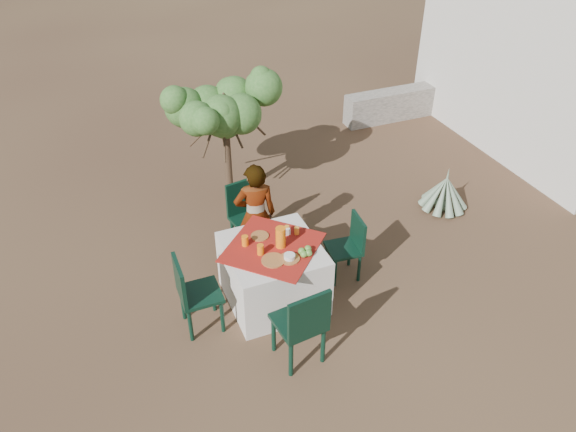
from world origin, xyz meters
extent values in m
plane|color=#3B261B|center=(0.00, 0.00, 0.00)|extent=(160.00, 160.00, 0.00)
cube|color=white|center=(-0.54, -0.26, 0.38)|extent=(1.02, 1.02, 0.75)
cube|color=maroon|center=(-0.54, -0.26, 0.76)|extent=(1.30, 1.30, 0.01)
cylinder|color=black|center=(-0.62, 0.48, 0.23)|extent=(0.05, 0.05, 0.47)
cylinder|color=black|center=(-0.27, 0.54, 0.23)|extent=(0.05, 0.05, 0.47)
cylinder|color=black|center=(-0.68, 0.83, 0.23)|extent=(0.05, 0.05, 0.47)
cylinder|color=black|center=(-0.34, 0.89, 0.23)|extent=(0.05, 0.05, 0.47)
cube|color=black|center=(-0.48, 0.69, 0.47)|extent=(0.51, 0.51, 0.04)
cube|color=black|center=(-0.51, 0.88, 0.72)|extent=(0.44, 0.12, 0.46)
cylinder|color=black|center=(-0.45, -0.95, 0.25)|extent=(0.05, 0.05, 0.49)
cylinder|color=black|center=(-0.82, -0.99, 0.25)|extent=(0.05, 0.05, 0.49)
cylinder|color=black|center=(-0.41, -1.32, 0.25)|extent=(0.05, 0.05, 0.49)
cylinder|color=black|center=(-0.78, -1.36, 0.25)|extent=(0.05, 0.05, 0.49)
cube|color=black|center=(-0.61, -1.16, 0.49)|extent=(0.50, 0.50, 0.04)
cube|color=black|center=(-0.59, -1.36, 0.75)|extent=(0.46, 0.09, 0.48)
cylinder|color=black|center=(-1.23, -0.53, 0.23)|extent=(0.04, 0.04, 0.46)
cylinder|color=black|center=(-1.23, -0.19, 0.23)|extent=(0.04, 0.04, 0.46)
cylinder|color=black|center=(-1.58, -0.53, 0.23)|extent=(0.04, 0.04, 0.46)
cylinder|color=black|center=(-1.58, -0.18, 0.23)|extent=(0.04, 0.04, 0.46)
cube|color=black|center=(-1.41, -0.36, 0.46)|extent=(0.43, 0.43, 0.04)
cube|color=black|center=(-1.60, -0.36, 0.70)|extent=(0.04, 0.43, 0.45)
cylinder|color=black|center=(0.24, -0.03, 0.20)|extent=(0.04, 0.04, 0.41)
cylinder|color=black|center=(0.21, -0.33, 0.20)|extent=(0.04, 0.04, 0.41)
cylinder|color=black|center=(0.55, -0.06, 0.20)|extent=(0.04, 0.04, 0.41)
cylinder|color=black|center=(0.52, -0.36, 0.20)|extent=(0.04, 0.04, 0.41)
cube|color=black|center=(0.38, -0.19, 0.41)|extent=(0.41, 0.41, 0.04)
cube|color=black|center=(0.55, -0.21, 0.62)|extent=(0.07, 0.38, 0.40)
imported|color=#8C6651|center=(-0.48, 0.46, 0.70)|extent=(0.56, 0.41, 1.39)
cylinder|color=#4B3525|center=(-0.36, 1.98, 0.62)|extent=(0.11, 0.11, 1.25)
sphere|color=#2E6023|center=(-0.36, 1.98, 1.25)|extent=(0.53, 0.53, 0.53)
sphere|color=#2E6023|center=(0.13, 1.98, 1.38)|extent=(0.50, 0.50, 0.50)
sphere|color=#2E6023|center=(-0.81, 2.07, 1.33)|extent=(0.46, 0.46, 0.46)
sphere|color=#2E6023|center=(-0.27, 2.47, 1.42)|extent=(0.48, 0.48, 0.48)
sphere|color=#2E6023|center=(-0.32, 1.54, 1.29)|extent=(0.43, 0.43, 0.43)
sphere|color=gray|center=(2.38, 0.57, 0.04)|extent=(0.22, 0.22, 0.22)
cone|color=gray|center=(2.38, 0.57, 0.34)|extent=(0.12, 0.12, 0.65)
cone|color=gray|center=(2.52, 0.58, 0.26)|extent=(0.40, 0.14, 0.54)
cone|color=gray|center=(2.49, 0.66, 0.26)|extent=(0.35, 0.31, 0.57)
cone|color=gray|center=(2.42, 0.71, 0.26)|extent=(0.20, 0.39, 0.56)
cone|color=gray|center=(2.33, 0.70, 0.26)|extent=(0.23, 0.38, 0.56)
cone|color=gray|center=(2.26, 0.65, 0.26)|extent=(0.37, 0.28, 0.57)
cone|color=gray|center=(2.23, 0.56, 0.26)|extent=(0.40, 0.14, 0.54)
cone|color=gray|center=(2.26, 0.48, 0.26)|extent=(0.35, 0.31, 0.57)
cone|color=gray|center=(2.34, 0.43, 0.26)|extent=(0.20, 0.39, 0.56)
cone|color=gray|center=(2.43, 0.43, 0.26)|extent=(0.23, 0.38, 0.56)
cone|color=gray|center=(2.50, 0.49, 0.26)|extent=(0.37, 0.28, 0.57)
cube|color=gray|center=(3.60, 3.40, 0.28)|extent=(2.60, 0.35, 0.55)
cylinder|color=brown|center=(-0.61, -0.03, 0.77)|extent=(0.20, 0.20, 0.01)
cylinder|color=brown|center=(-0.62, -0.48, 0.77)|extent=(0.26, 0.26, 0.01)
cylinder|color=orange|center=(-0.81, -0.12, 0.82)|extent=(0.07, 0.07, 0.12)
cylinder|color=orange|center=(-0.70, -0.33, 0.82)|extent=(0.07, 0.07, 0.12)
cylinder|color=orange|center=(-0.45, -0.28, 0.88)|extent=(0.11, 0.11, 0.24)
cylinder|color=brown|center=(-0.45, -0.52, 0.77)|extent=(0.22, 0.22, 0.01)
cylinder|color=white|center=(-0.45, -0.52, 0.80)|extent=(0.12, 0.12, 0.04)
cylinder|color=orange|center=(-0.21, -0.14, 0.81)|extent=(0.06, 0.06, 0.09)
cylinder|color=orange|center=(-0.30, -0.07, 0.80)|extent=(0.05, 0.05, 0.09)
cube|color=white|center=(-0.31, -0.12, 0.80)|extent=(0.06, 0.04, 0.08)
sphere|color=#5D9636|center=(-0.30, -0.49, 0.80)|extent=(0.08, 0.08, 0.08)
sphere|color=#5D9636|center=(-0.22, -0.48, 0.80)|extent=(0.08, 0.08, 0.08)
sphere|color=#5D9636|center=(-0.24, -0.55, 0.80)|extent=(0.08, 0.08, 0.08)
sphere|color=#5D9636|center=(-0.30, -0.55, 0.80)|extent=(0.08, 0.08, 0.08)
camera|label=1|loc=(-2.20, -4.76, 4.57)|focal=35.00mm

